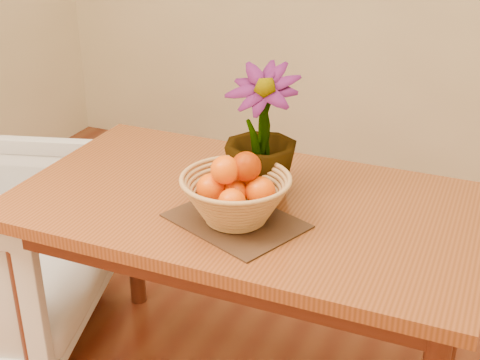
% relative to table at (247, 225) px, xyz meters
% --- Properties ---
extents(table, '(1.40, 0.80, 0.75)m').
position_rel_table_xyz_m(table, '(0.00, 0.00, 0.00)').
color(table, brown).
rests_on(table, floor).
extents(placemat, '(0.43, 0.38, 0.01)m').
position_rel_table_xyz_m(placemat, '(0.02, -0.14, 0.09)').
color(placemat, '#3C2316').
rests_on(placemat, table).
extents(wicker_basket, '(0.31, 0.31, 0.13)m').
position_rel_table_xyz_m(wicker_basket, '(0.02, -0.14, 0.16)').
color(wicker_basket, tan).
rests_on(wicker_basket, placemat).
extents(orange_pile, '(0.22, 0.21, 0.15)m').
position_rel_table_xyz_m(orange_pile, '(0.03, -0.13, 0.21)').
color(orange_pile, '#F65B04').
rests_on(orange_pile, wicker_basket).
extents(potted_plant, '(0.23, 0.23, 0.40)m').
position_rel_table_xyz_m(potted_plant, '(0.02, 0.06, 0.29)').
color(potted_plant, '#1C4513').
rests_on(potted_plant, table).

